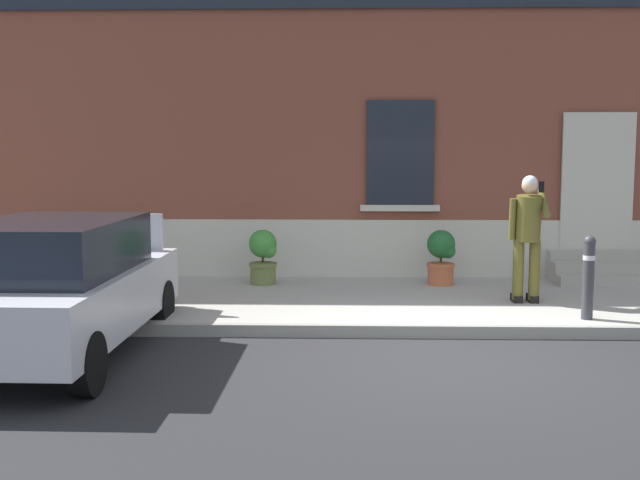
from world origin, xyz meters
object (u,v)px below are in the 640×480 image
(bollard_near_person, at_px, (588,274))
(planter_charcoal, at_px, (93,252))
(hatchback_car_silver, at_px, (56,285))
(planter_olive, at_px, (263,255))
(person_on_phone, at_px, (528,230))
(planter_terracotta, at_px, (441,256))

(bollard_near_person, height_order, planter_charcoal, bollard_near_person)
(hatchback_car_silver, bearing_deg, planter_olive, 64.03)
(hatchback_car_silver, xyz_separation_m, planter_charcoal, (-0.92, 4.10, -0.18))
(bollard_near_person, distance_m, planter_olive, 4.93)
(bollard_near_person, xyz_separation_m, person_on_phone, (-0.52, 1.03, 0.44))
(planter_olive, height_order, planter_terracotta, same)
(planter_charcoal, distance_m, planter_terracotta, 5.57)
(planter_olive, relative_size, planter_terracotta, 1.00)
(planter_olive, bearing_deg, bollard_near_person, -29.77)
(planter_charcoal, bearing_deg, hatchback_car_silver, -77.34)
(hatchback_car_silver, relative_size, person_on_phone, 2.33)
(planter_charcoal, height_order, planter_terracotta, same)
(planter_olive, bearing_deg, planter_charcoal, 174.16)
(hatchback_car_silver, height_order, planter_charcoal, hatchback_car_silver)
(hatchback_car_silver, bearing_deg, person_on_phone, 23.14)
(planter_charcoal, bearing_deg, bollard_near_person, -21.15)
(planter_charcoal, height_order, planter_olive, same)
(planter_terracotta, bearing_deg, planter_charcoal, 177.37)
(planter_terracotta, bearing_deg, person_on_phone, -55.80)
(planter_olive, bearing_deg, hatchback_car_silver, -115.97)
(planter_charcoal, xyz_separation_m, planter_terracotta, (5.56, -0.26, 0.00))
(person_on_phone, distance_m, planter_charcoal, 6.78)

